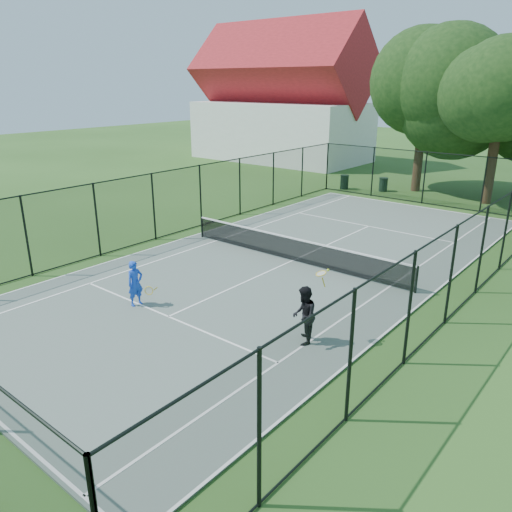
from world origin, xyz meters
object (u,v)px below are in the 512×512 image
Objects in this scene: tennis_net at (293,248)px; player_black at (304,315)px; trash_bin_left at (344,182)px; player_blue at (135,283)px; trash_bin_right at (383,184)px.

tennis_net is 6.52m from player_black.
player_blue is at bearing -78.27° from trash_bin_left.
trash_bin_left is (-5.63, 13.82, -0.11)m from tennis_net.
trash_bin_right is 0.61× the size of player_blue.
trash_bin_right is at bearing 110.16° from player_black.
trash_bin_left is at bearing 112.15° from tennis_net.
trash_bin_right is at bearing 102.62° from tennis_net.
trash_bin_right is 0.43× the size of player_black.
player_blue reaches higher than trash_bin_left.
player_blue is (1.89, -21.21, 0.34)m from trash_bin_right.
trash_bin_left is 21.26m from player_black.
trash_bin_right is (2.32, 0.94, -0.02)m from trash_bin_left.
tennis_net is 10.95× the size of trash_bin_left.
trash_bin_left is 2.51m from trash_bin_right.
player_black reaches higher than trash_bin_right.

